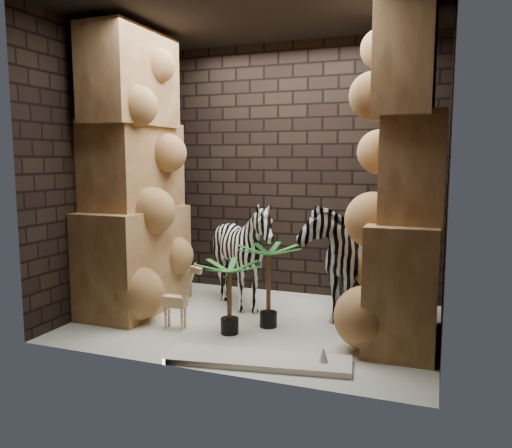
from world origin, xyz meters
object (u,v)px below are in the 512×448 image
at_px(giraffe_toy, 175,294).
at_px(palm_back, 229,298).
at_px(zebra_left, 243,260).
at_px(zebra_right, 333,247).
at_px(surfboard, 258,360).
at_px(palm_front, 268,286).

xyz_separation_m(giraffe_toy, palm_back, (0.55, 0.04, 0.01)).
distance_m(zebra_left, palm_back, 0.83).
distance_m(zebra_left, giraffe_toy, 0.93).
relative_size(zebra_right, giraffe_toy, 2.12).
bearing_deg(giraffe_toy, surfboard, -27.53).
height_order(giraffe_toy, palm_front, palm_front).
relative_size(zebra_right, palm_front, 1.75).
relative_size(zebra_right, surfboard, 0.96).
xyz_separation_m(zebra_right, giraffe_toy, (-1.33, -0.98, -0.38)).
distance_m(zebra_left, palm_front, 0.67).
height_order(zebra_right, palm_back, zebra_right).
xyz_separation_m(giraffe_toy, surfboard, (1.05, -0.52, -0.31)).
bearing_deg(palm_back, surfboard, -48.79).
xyz_separation_m(zebra_left, surfboard, (0.67, -1.34, -0.52)).
bearing_deg(zebra_left, palm_front, -49.43).
xyz_separation_m(zebra_left, giraffe_toy, (-0.38, -0.83, -0.21)).
distance_m(palm_front, surfboard, 0.98).
relative_size(palm_front, surfboard, 0.55).
height_order(zebra_left, palm_front, zebra_left).
bearing_deg(giraffe_toy, palm_front, 21.81).
height_order(zebra_right, zebra_left, zebra_right).
height_order(zebra_right, palm_front, zebra_right).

